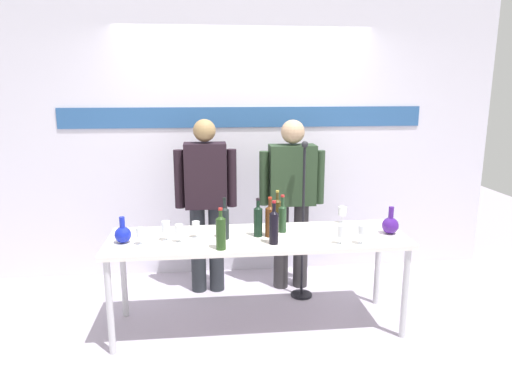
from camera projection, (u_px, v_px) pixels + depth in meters
ground_plane at (258, 325)px, 3.85m from camera, size 10.00×10.00×0.00m
back_wall at (244, 129)px, 4.74m from camera, size 5.19×0.11×3.00m
display_table at (258, 243)px, 3.69m from camera, size 2.34×0.69×0.77m
decanter_blue_left at (123, 234)px, 3.51m from camera, size 0.13×0.13×0.20m
decanter_blue_right at (390, 225)px, 3.73m from camera, size 0.13×0.13×0.22m
presenter_left at (206, 197)px, 4.32m from camera, size 0.57×0.22×1.64m
presenter_right at (292, 194)px, 4.40m from camera, size 0.62×0.22×1.63m
wine_bottle_0 at (258, 220)px, 3.64m from camera, size 0.07×0.07×0.31m
wine_bottle_1 at (270, 220)px, 3.65m from camera, size 0.07×0.07×0.32m
wine_bottle_2 at (274, 226)px, 3.47m from camera, size 0.07×0.07×0.33m
wine_bottle_3 at (221, 231)px, 3.35m from camera, size 0.07×0.07×0.31m
wine_bottle_4 at (277, 212)px, 3.86m from camera, size 0.07×0.07×0.32m
wine_bottle_5 at (282, 217)px, 3.76m from camera, size 0.07×0.07×0.31m
wine_bottle_6 at (225, 221)px, 3.59m from camera, size 0.07×0.07×0.33m
wine_glass_left_0 at (196, 226)px, 3.62m from camera, size 0.06×0.06×0.13m
wine_glass_left_1 at (166, 227)px, 3.55m from camera, size 0.06×0.06×0.15m
wine_glass_left_2 at (179, 230)px, 3.51m from camera, size 0.06×0.06×0.14m
wine_glass_left_3 at (140, 233)px, 3.46m from camera, size 0.06×0.06×0.13m
wine_glass_right_0 at (341, 231)px, 3.47m from camera, size 0.06×0.06×0.15m
wine_glass_right_1 at (342, 211)px, 4.02m from camera, size 0.07×0.07×0.14m
wine_glass_right_2 at (362, 230)px, 3.47m from camera, size 0.07×0.07×0.15m
microphone_stand at (302, 247)px, 4.29m from camera, size 0.20×0.20×1.46m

